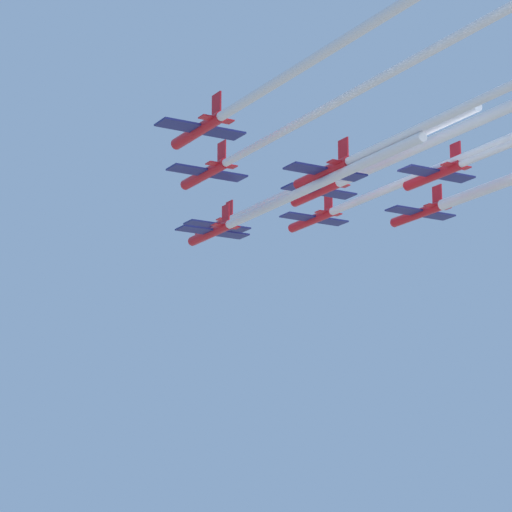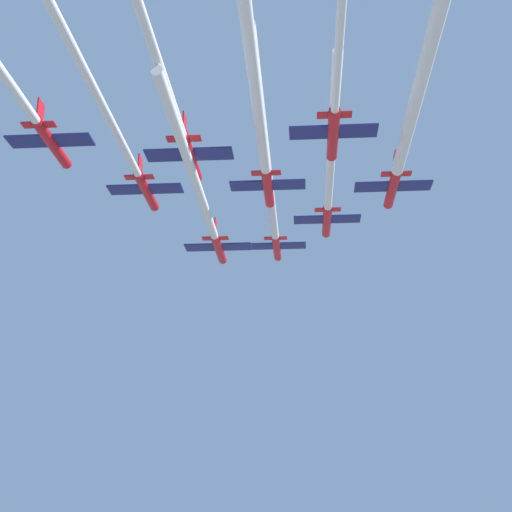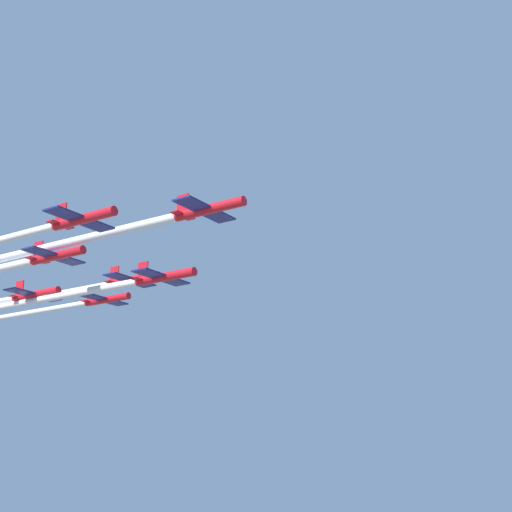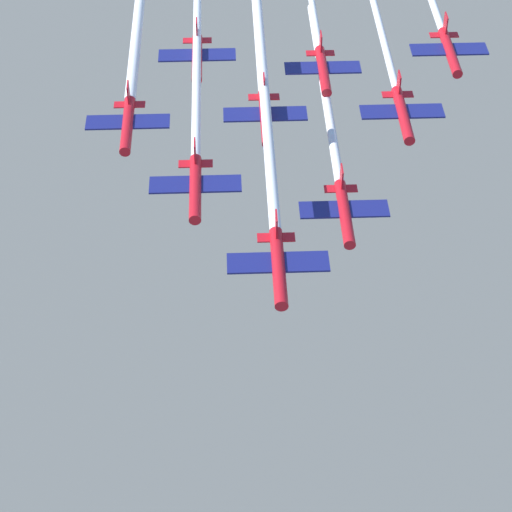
% 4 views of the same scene
% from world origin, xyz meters
% --- Properties ---
extents(jet_0, '(9.38, 9.18, 3.25)m').
position_xyz_m(jet_0, '(8.51, 3.79, 114.06)').
color(jet_0, red).
extents(jet_1, '(9.38, 9.18, 3.25)m').
position_xyz_m(jet_1, '(16.09, -8.72, 109.47)').
color(jet_1, red).
extents(jet_2, '(9.38, 9.18, 3.25)m').
position_xyz_m(jet_2, '(23.13, 4.34, 113.11)').
color(jet_2, red).
extents(jet_3, '(9.38, 9.18, 3.25)m').
position_xyz_m(jet_3, '(23.67, -21.23, 112.55)').
color(jet_3, red).
extents(jet_4, '(9.38, 9.18, 3.25)m').
position_xyz_m(jet_4, '(30.71, -8.17, 112.58)').
color(jet_4, red).
extents(jet_6, '(9.38, 9.18, 3.25)m').
position_xyz_m(jet_6, '(31.25, -33.74, 112.59)').
color(jet_6, red).
extents(jet_7, '(9.38, 9.18, 3.25)m').
position_xyz_m(jet_7, '(38.29, -20.68, 110.43)').
color(jet_7, red).
extents(smoke_trail_0, '(44.08, 24.45, 1.10)m').
position_xyz_m(smoke_trail_0, '(34.21, -10.06, 114.01)').
color(smoke_trail_0, white).
extents(smoke_trail_1, '(33.52, 18.70, 1.02)m').
position_xyz_m(smoke_trail_1, '(36.53, -19.73, 109.42)').
color(smoke_trail_1, white).
extents(smoke_trail_3, '(43.97, 24.24, 0.86)m').
position_xyz_m(smoke_trail_3, '(49.37, -35.08, 112.50)').
color(smoke_trail_3, white).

